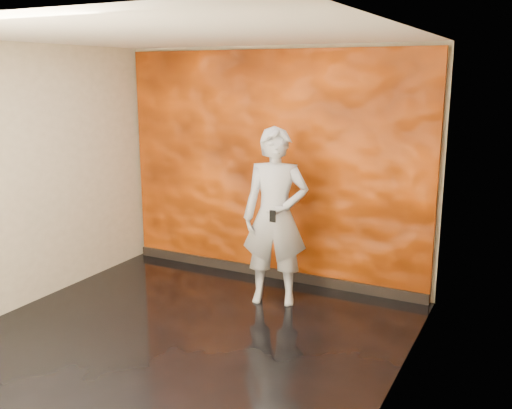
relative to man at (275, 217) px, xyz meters
name	(u,v)px	position (x,y,z in m)	size (l,w,h in m)	color
room	(177,196)	(-0.39, -1.25, 0.43)	(4.02, 4.02, 2.81)	black
feature_wall	(271,167)	(-0.39, 0.71, 0.41)	(3.90, 0.06, 2.75)	#F45909
baseboard	(269,272)	(-0.39, 0.67, -0.91)	(3.90, 0.04, 0.12)	black
man	(275,217)	(0.00, 0.00, 0.00)	(0.71, 0.46, 1.94)	#8F929C
phone	(273,216)	(0.09, -0.27, 0.08)	(0.07, 0.01, 0.13)	black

